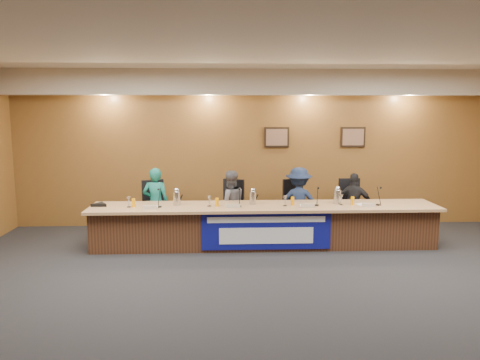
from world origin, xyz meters
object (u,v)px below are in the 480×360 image
at_px(office_chair_a, 157,212).
at_px(banner, 266,231).
at_px(panelist_a, 156,203).
at_px(panelist_c, 299,202).
at_px(carafe_left, 177,198).
at_px(carafe_mid, 253,198).
at_px(panelist_b, 230,204).
at_px(dais_body, 264,227).
at_px(panelist_d, 354,205).
at_px(office_chair_c, 298,211).
at_px(office_chair_b, 230,211).
at_px(speakerphone, 100,205).
at_px(carafe_right, 337,197).
at_px(office_chair_d, 352,210).

bearing_deg(office_chair_a, banner, -53.90).
distance_m(panelist_a, panelist_c, 2.71).
height_order(carafe_left, carafe_mid, carafe_left).
bearing_deg(panelist_b, office_chair_a, -17.92).
distance_m(banner, carafe_mid, 0.69).
height_order(dais_body, panelist_d, panelist_d).
bearing_deg(office_chair_c, panelist_d, -22.86).
relative_size(office_chair_b, carafe_mid, 2.05).
bearing_deg(carafe_mid, carafe_left, -179.24).
bearing_deg(carafe_left, speakerphone, -179.68).
height_order(panelist_a, panelist_d, panelist_a).
bearing_deg(office_chair_a, speakerphone, -166.64).
bearing_deg(panelist_a, carafe_right, 174.31).
bearing_deg(office_chair_b, office_chair_d, 21.71).
height_order(banner, carafe_mid, carafe_mid).
bearing_deg(office_chair_b, office_chair_a, -158.29).
bearing_deg(carafe_left, panelist_d, 10.02).
relative_size(banner, carafe_right, 8.92).
bearing_deg(office_chair_a, carafe_mid, -45.15).
bearing_deg(panelist_a, carafe_mid, 166.50).
bearing_deg(panelist_d, carafe_left, 29.75).
bearing_deg(speakerphone, carafe_mid, 0.54).
xyz_separation_m(dais_body, speakerphone, (-2.88, 0.01, 0.43)).
bearing_deg(panelist_c, office_chair_b, 4.54).
relative_size(office_chair_c, office_chair_d, 1.00).
xyz_separation_m(office_chair_a, carafe_mid, (1.79, -0.67, 0.39)).
xyz_separation_m(office_chair_c, carafe_left, (-2.26, -0.69, 0.39)).
bearing_deg(carafe_left, panelist_a, 127.43).
relative_size(banner, office_chair_b, 4.58).
bearing_deg(carafe_right, office_chair_a, 168.46).
xyz_separation_m(carafe_mid, carafe_right, (1.51, -0.00, 0.01)).
height_order(banner, panelist_c, panelist_c).
xyz_separation_m(banner, office_chair_d, (1.79, 1.12, 0.10)).
height_order(carafe_mid, speakerphone, carafe_mid).
bearing_deg(office_chair_a, panelist_b, -28.72).
xyz_separation_m(panelist_d, carafe_right, (-0.47, -0.57, 0.26)).
distance_m(carafe_left, speakerphone, 1.34).
height_order(panelist_a, office_chair_a, panelist_a).
distance_m(banner, office_chair_c, 1.33).
relative_size(office_chair_a, office_chair_d, 1.00).
xyz_separation_m(dais_body, panelist_a, (-1.99, 0.60, 0.32)).
bearing_deg(office_chair_d, panelist_a, 177.72).
height_order(panelist_d, office_chair_a, panelist_d).
distance_m(panelist_b, office_chair_c, 1.32).
bearing_deg(office_chair_b, office_chair_c, 21.71).
bearing_deg(office_chair_c, office_chair_d, -17.52).
xyz_separation_m(dais_body, office_chair_c, (0.72, 0.70, 0.13)).
xyz_separation_m(panelist_d, office_chair_c, (-1.07, 0.10, -0.13)).
bearing_deg(office_chair_b, banner, -40.33).
height_order(office_chair_c, carafe_mid, carafe_mid).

